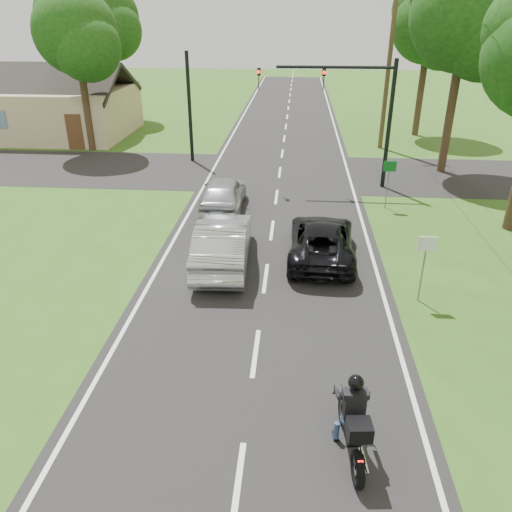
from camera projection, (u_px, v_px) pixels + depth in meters
The scene contains 17 objects.
ground at pixel (256, 353), 12.81m from camera, with size 140.00×140.00×0.00m, color #325718.
road at pixel (274, 212), 21.75m from camera, with size 8.00×100.00×0.01m, color black.
cross_road at pixel (280, 172), 27.11m from camera, with size 60.00×7.00×0.01m, color black.
motorcycle_rider at pixel (353, 425), 9.57m from camera, with size 0.66×2.19×1.89m.
dark_suv at pixel (322, 240), 17.49m from camera, with size 2.21×4.79×1.33m, color black.
silver_sedan at pixel (223, 242), 16.97m from camera, with size 1.71×4.91×1.62m, color #BCBCC1.
silver_suv at pixel (223, 194), 21.66m from camera, with size 1.77×4.41×1.50m, color #AFB3B8.
traffic_signal at pixel (351, 101), 23.25m from camera, with size 6.38×0.44×6.00m.
signal_pole_far at pixel (190, 108), 27.96m from camera, with size 0.20×0.20×6.00m, color black.
utility_pole_far at pixel (389, 63), 29.78m from camera, with size 1.60×0.28×10.00m.
sign_white at pixel (426, 253), 14.42m from camera, with size 0.55×0.07×2.12m.
sign_green at pixel (389, 173), 21.56m from camera, with size 0.55×0.07×2.12m.
tree_row_d at pixel (474, 22), 23.85m from camera, with size 5.76×5.58×10.45m.
tree_row_e at pixel (435, 29), 32.15m from camera, with size 5.28×5.12×9.61m.
tree_left_near at pixel (80, 38), 28.47m from camera, with size 5.12×4.96×9.22m.
tree_left_far at pixel (106, 22), 37.27m from camera, with size 5.76×5.58×10.14m.
house at pixel (55, 109), 34.66m from camera, with size 10.20×8.00×4.84m.
Camera 1 is at (0.86, -10.35, 7.89)m, focal length 35.00 mm.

